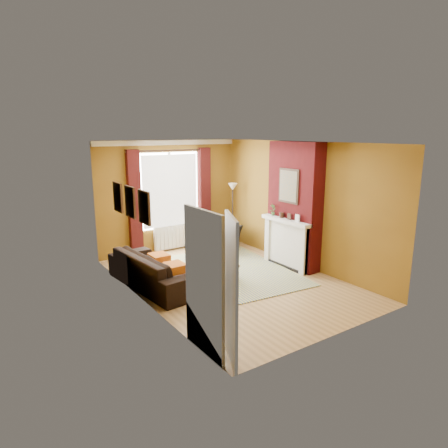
{
  "coord_description": "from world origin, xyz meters",
  "views": [
    {
      "loc": [
        -4.46,
        -6.37,
        3.01
      ],
      "look_at": [
        0.0,
        0.25,
        1.15
      ],
      "focal_mm": 32.0,
      "sensor_mm": 36.0,
      "label": 1
    }
  ],
  "objects": [
    {
      "name": "room_walls",
      "position": [
        0.64,
        0.27,
        1.39
      ],
      "size": [
        3.82,
        5.54,
        2.83
      ],
      "color": "brown",
      "rests_on": "ground"
    },
    {
      "name": "armchair",
      "position": [
        1.04,
        1.99,
        0.31
      ],
      "size": [
        1.19,
        1.12,
        0.62
      ],
      "primitive_type": "imported",
      "rotation": [
        0.0,
        0.0,
        3.49
      ],
      "color": "black",
      "rests_on": "ground"
    },
    {
      "name": "sofa",
      "position": [
        -1.42,
        0.6,
        0.34
      ],
      "size": [
        1.15,
        2.42,
        0.68
      ],
      "primitive_type": "imported",
      "rotation": [
        0.0,
        0.0,
        1.67
      ],
      "color": "black",
      "rests_on": "ground"
    },
    {
      "name": "striped_rug",
      "position": [
        0.3,
        0.47,
        0.01
      ],
      "size": [
        2.65,
        3.46,
        0.02
      ],
      "rotation": [
        0.0,
        0.0,
        -0.1
      ],
      "color": "#32468B",
      "rests_on": "ground"
    },
    {
      "name": "ground",
      "position": [
        0.0,
        0.0,
        0.0
      ],
      "size": [
        5.5,
        5.5,
        0.0
      ],
      "primitive_type": "plane",
      "color": "olive",
      "rests_on": "ground"
    },
    {
      "name": "wicker_stool",
      "position": [
        0.48,
        2.26,
        0.26
      ],
      "size": [
        0.55,
        0.55,
        0.52
      ],
      "rotation": [
        0.0,
        0.0,
        -0.43
      ],
      "color": "#A37C47",
      "rests_on": "ground"
    },
    {
      "name": "mug",
      "position": [
        -0.08,
        0.4,
        0.41
      ],
      "size": [
        0.12,
        0.12,
        0.1
      ],
      "primitive_type": "imported",
      "rotation": [
        0.0,
        0.0,
        -0.15
      ],
      "color": "#999999",
      "rests_on": "coffee_table"
    },
    {
      "name": "book_b",
      "position": [
        -0.14,
        0.64,
        0.37
      ],
      "size": [
        0.4,
        0.4,
        0.02
      ],
      "primitive_type": "imported",
      "rotation": [
        0.0,
        0.0,
        -0.72
      ],
      "color": "#999999",
      "rests_on": "coffee_table"
    },
    {
      "name": "tv_remote",
      "position": [
        -0.13,
        0.51,
        0.37
      ],
      "size": [
        0.07,
        0.15,
        0.02
      ],
      "rotation": [
        0.0,
        0.0,
        -0.18
      ],
      "color": "#272729",
      "rests_on": "coffee_table"
    },
    {
      "name": "floor_lamp",
      "position": [
        1.55,
        2.14,
        1.33
      ],
      "size": [
        0.29,
        0.29,
        1.68
      ],
      "rotation": [
        0.0,
        0.0,
        0.18
      ],
      "color": "black",
      "rests_on": "ground"
    },
    {
      "name": "coffee_table",
      "position": [
        -0.13,
        0.39,
        0.32
      ],
      "size": [
        0.6,
        1.12,
        0.36
      ],
      "rotation": [
        0.0,
        0.0,
        -0.06
      ],
      "color": "tan",
      "rests_on": "ground"
    },
    {
      "name": "book_a",
      "position": [
        -0.24,
        0.18,
        0.37
      ],
      "size": [
        0.24,
        0.3,
        0.03
      ],
      "primitive_type": "imported",
      "rotation": [
        0.0,
        0.0,
        -0.12
      ],
      "color": "#999999",
      "rests_on": "coffee_table"
    }
  ]
}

